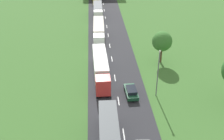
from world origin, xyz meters
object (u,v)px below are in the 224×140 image
truck_fourth (98,11)px  tree_oak (162,41)px  truck_lead (109,139)px  car_third (131,91)px  lamppost_second (158,71)px  truck_second (101,67)px  truck_third (99,32)px

truck_fourth → tree_oak: bearing=-67.9°
truck_lead → tree_oak: tree_oak is taller
car_third → lamppost_second: lamppost_second is taller
tree_oak → car_third: bearing=-122.9°
truck_lead → lamppost_second: 15.15m
tree_oak → truck_fourth: bearing=112.1°
truck_fourth → truck_second: bearing=-90.7°
truck_third → lamppost_second: size_ratio=1.69×
truck_fourth → lamppost_second: (8.60, -41.64, 2.59)m
truck_second → truck_third: size_ratio=1.01×
lamppost_second → truck_lead: bearing=-125.3°
truck_third → lamppost_second: lamppost_second is taller
truck_fourth → lamppost_second: 42.60m
truck_lead → truck_second: 18.95m
truck_fourth → lamppost_second: size_ratio=1.42×
truck_second → car_third: 8.23m
lamppost_second → truck_fourth: bearing=101.7°
lamppost_second → tree_oak: (3.43, 12.03, -0.06)m
truck_second → truck_fourth: bearing=89.3°
truck_second → truck_third: 17.66m
truck_second → truck_fourth: (0.42, 34.88, -0.11)m
truck_third → car_third: truck_third is taller
truck_lead → car_third: (4.42, 12.42, -1.24)m
truck_lead → truck_fourth: 53.82m
truck_lead → truck_third: size_ratio=0.92×
truck_lead → car_third: bearing=70.4°
truck_fourth → lamppost_second: bearing=-78.3°
car_third → lamppost_second: 5.70m
truck_lead → car_third: 13.24m
truck_lead → truck_second: size_ratio=0.91×
truck_fourth → car_third: truck_fourth is taller
truck_lead → truck_third: 36.61m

